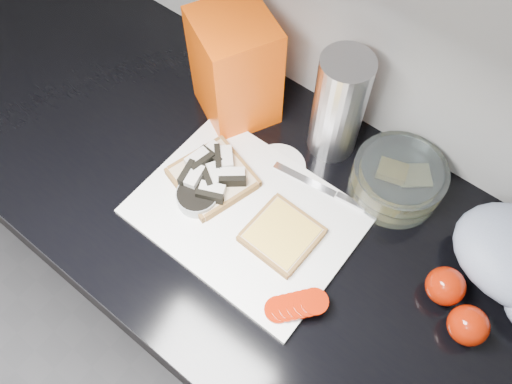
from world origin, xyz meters
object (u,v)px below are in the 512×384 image
at_px(glass_bowl, 397,179).
at_px(bread_bag, 235,69).
at_px(steel_canister, 339,107).
at_px(cutting_board, 246,214).

height_order(glass_bowl, bread_bag, bread_bag).
distance_m(bread_bag, steel_canister, 0.22).
height_order(glass_bowl, steel_canister, steel_canister).
height_order(bread_bag, steel_canister, bread_bag).
xyz_separation_m(bread_bag, steel_canister, (0.21, 0.05, -0.00)).
xyz_separation_m(cutting_board, glass_bowl, (0.19, 0.22, 0.03)).
bearing_deg(glass_bowl, steel_canister, 174.21).
height_order(cutting_board, bread_bag, bread_bag).
bearing_deg(steel_canister, cutting_board, -97.64).
bearing_deg(cutting_board, glass_bowl, 49.68).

